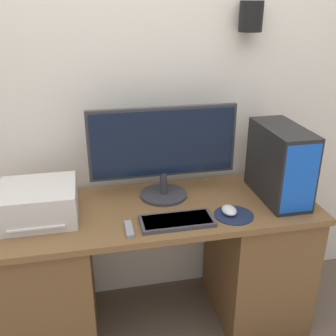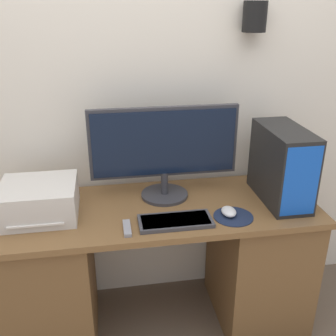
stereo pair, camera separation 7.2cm
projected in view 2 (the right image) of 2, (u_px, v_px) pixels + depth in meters
wall_back at (146, 64)px, 1.97m from camera, size 6.40×0.17×2.70m
desk at (158, 266)px, 2.04m from camera, size 1.56×0.58×0.73m
monitor at (164, 147)px, 1.91m from camera, size 0.73×0.24×0.46m
keyboard at (175, 221)px, 1.76m from camera, size 0.33×0.15×0.02m
mousepad at (233, 217)px, 1.81m from camera, size 0.18×0.18×0.00m
mouse at (229, 212)px, 1.82m from camera, size 0.07×0.09×0.03m
computer_tower at (282, 165)px, 1.91m from camera, size 0.18×0.40×0.37m
printer at (39, 200)px, 1.80m from camera, size 0.34×0.32×0.16m
remote_control at (127, 228)px, 1.71m from camera, size 0.03×0.13×0.02m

